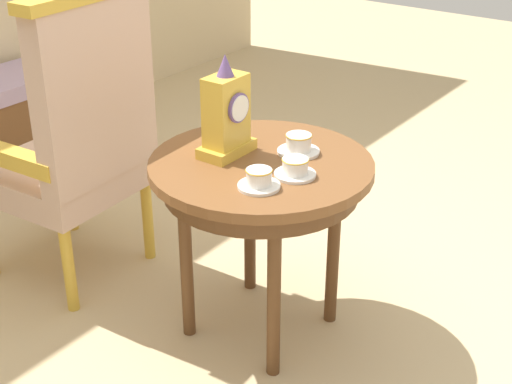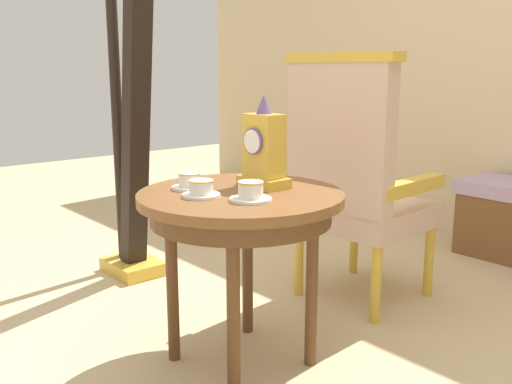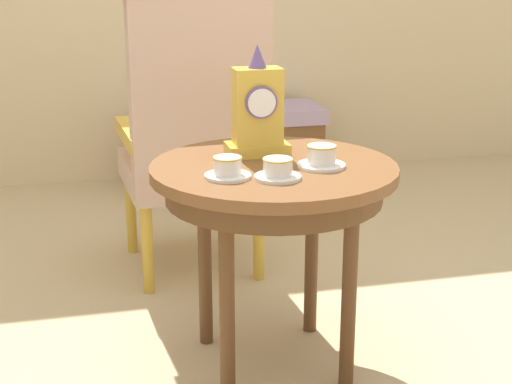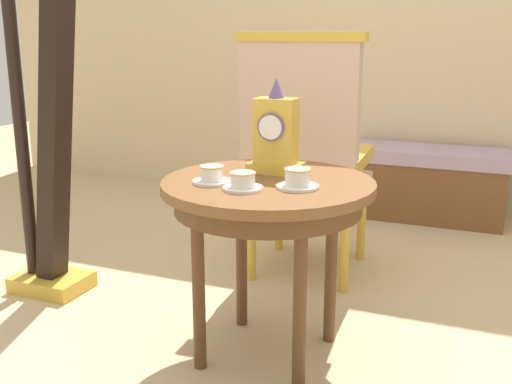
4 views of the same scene
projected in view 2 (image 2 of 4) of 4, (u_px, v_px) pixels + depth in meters
ground_plane at (235, 353)px, 2.22m from camera, size 10.00×10.00×0.00m
side_table at (241, 213)px, 2.04m from camera, size 0.73×0.73×0.65m
teacup_left at (190, 182)px, 2.07m from camera, size 0.13×0.13×0.06m
teacup_right at (201, 189)px, 1.95m from camera, size 0.13×0.13×0.06m
teacup_center at (251, 192)px, 1.89m from camera, size 0.14×0.14×0.07m
mantel_clock at (263, 150)px, 2.09m from camera, size 0.19×0.11×0.34m
armchair at (354, 177)px, 2.60m from camera, size 0.57×0.56×1.14m
harp at (130, 135)px, 2.92m from camera, size 0.40×0.24×1.83m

